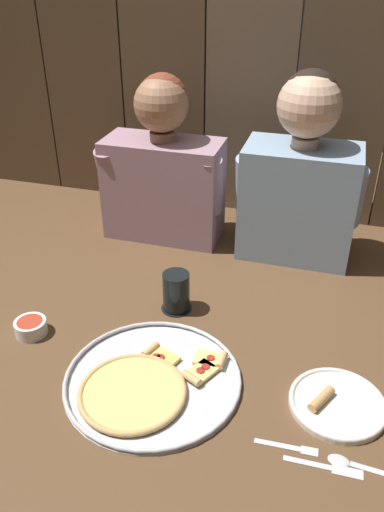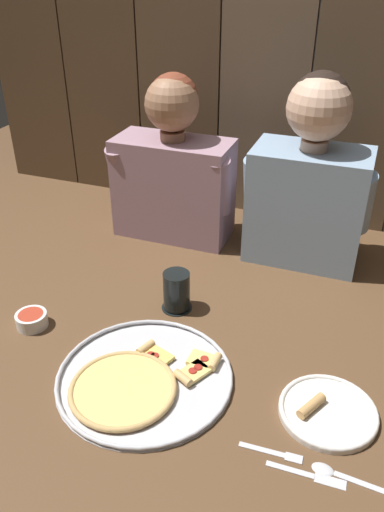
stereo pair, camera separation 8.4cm
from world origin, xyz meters
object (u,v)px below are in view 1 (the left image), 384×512
dinner_plate (337,403)px  diner_left (163,168)px  drinking_glass (176,292)px  dipping_bowl (31,327)px  diner_right (301,175)px  pizza_tray (148,382)px

dinner_plate → diner_left: bearing=133.9°
drinking_glass → diner_left: (-0.18, 0.41, 0.19)m
dinner_plate → dipping_bowl: size_ratio=2.57×
dinner_plate → diner_right: diner_right is taller
diner_left → diner_right: diner_right is taller
pizza_tray → diner_right: (0.25, 0.71, 0.26)m
pizza_tray → dipping_bowl: bearing=165.9°
pizza_tray → diner_left: size_ratio=0.76×
diner_left → pizza_tray: bearing=-74.1°
pizza_tray → diner_left: bearing=105.9°
dinner_plate → drinking_glass: (-0.45, 0.24, 0.05)m
drinking_glass → diner_left: size_ratio=0.21×
dipping_bowl → diner_left: 0.68m
drinking_glass → diner_right: (0.28, 0.41, 0.22)m
drinking_glass → diner_right: diner_right is taller
dipping_bowl → diner_right: bearing=45.6°
dinner_plate → pizza_tray: bearing=-172.0°
pizza_tray → drinking_glass: 0.31m
dinner_plate → diner_left: (-0.63, 0.65, 0.24)m
dinner_plate → dipping_bowl: 0.79m
dipping_bowl → diner_left: diner_left is taller
drinking_glass → dipping_bowl: drinking_glass is taller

